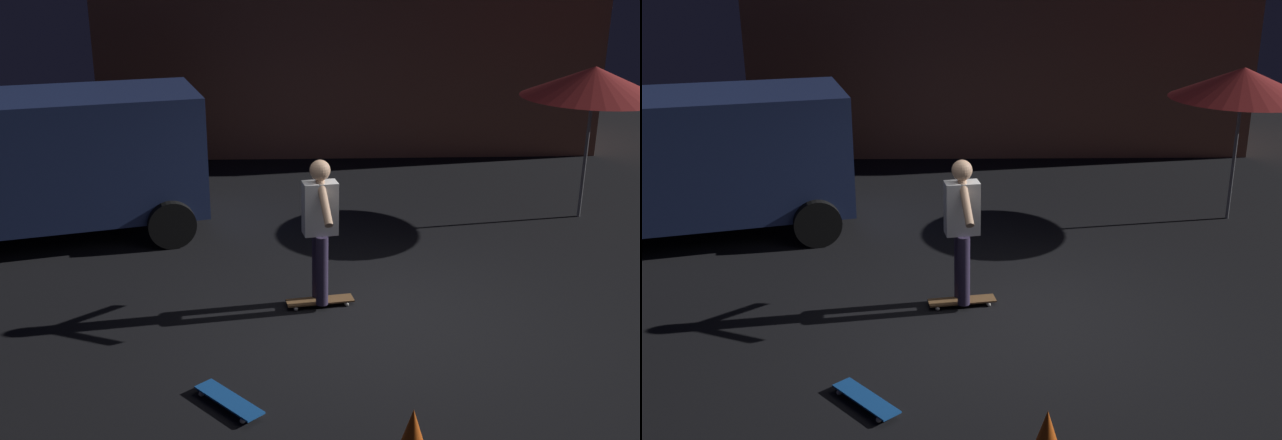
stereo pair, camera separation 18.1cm
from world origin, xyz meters
TOP-DOWN VIEW (x-y plane):
  - ground_plane at (0.00, 0.00)m, footprint 28.00×28.00m
  - low_building at (0.36, 8.49)m, footprint 9.74×3.01m
  - parked_van at (-4.45, 2.80)m, footprint 4.94×3.25m
  - patio_umbrella at (3.60, 3.37)m, footprint 2.10×2.10m
  - skateboard_ridden at (-0.52, 0.39)m, footprint 0.80×0.33m
  - skateboard_spare at (-1.42, -1.64)m, footprint 0.67×0.71m
  - skater at (-0.52, 0.39)m, footprint 0.41×0.98m
  - traffic_cone at (0.11, -2.46)m, footprint 0.34×0.34m

SIDE VIEW (x-z plane):
  - ground_plane at x=0.00m, z-range 0.00..0.00m
  - skateboard_ridden at x=-0.52m, z-range 0.02..0.09m
  - skateboard_spare at x=-1.42m, z-range 0.02..0.09m
  - traffic_cone at x=0.11m, z-range -0.02..0.44m
  - skater at x=-0.52m, z-range 0.20..1.87m
  - parked_van at x=-4.45m, z-range 0.15..2.18m
  - low_building at x=0.36m, z-range 0.00..3.61m
  - patio_umbrella at x=3.60m, z-range 0.92..3.22m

